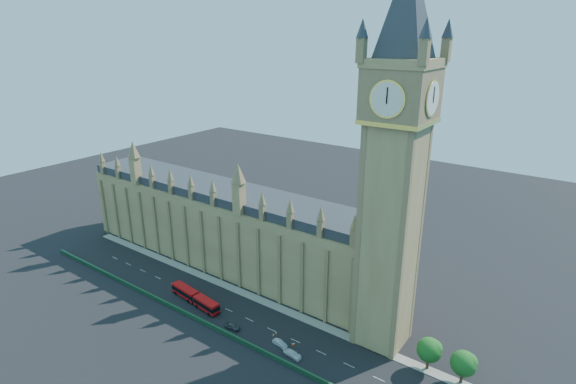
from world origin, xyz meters
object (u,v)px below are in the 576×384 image
Objects in this scene: car_grey at (232,326)px; car_silver at (280,343)px; red_bus at (195,298)px; car_white at (292,354)px.

car_silver is at bearing -87.25° from car_grey.
red_bus is 17.96m from car_grey.
car_grey is at bearing -2.41° from red_bus.
red_bus is 4.43× the size of car_grey.
car_white is (5.19, -1.55, 0.05)m from car_silver.
car_grey is 19.93m from car_white.
red_bus is 37.72m from car_white.
car_grey is (17.71, -2.83, -1.02)m from red_bus.
car_grey reaches higher than car_white.
car_silver is at bearing 5.21° from red_bus.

